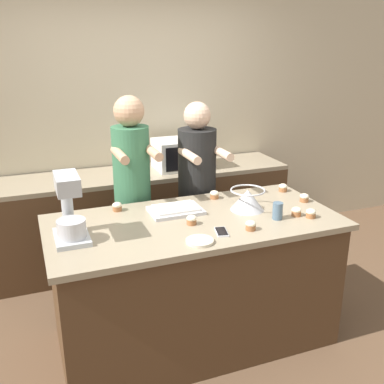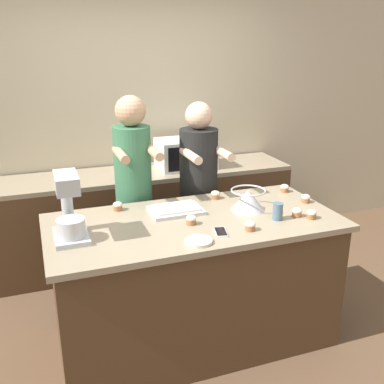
{
  "view_description": "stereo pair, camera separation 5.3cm",
  "coord_description": "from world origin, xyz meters",
  "px_view_note": "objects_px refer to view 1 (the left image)",
  "views": [
    {
      "loc": [
        -1.01,
        -2.57,
        2.07
      ],
      "look_at": [
        0.0,
        0.05,
        1.11
      ],
      "focal_mm": 42.0,
      "sensor_mm": 36.0,
      "label": 1
    },
    {
      "loc": [
        -0.96,
        -2.59,
        2.07
      ],
      "look_at": [
        0.0,
        0.05,
        1.11
      ],
      "focal_mm": 42.0,
      "sensor_mm": 36.0,
      "label": 2
    }
  ],
  "objects_px": {
    "microwave_oven": "(183,154)",
    "cupcake_7": "(251,225)",
    "drinking_glass": "(278,211)",
    "cupcake_5": "(117,207)",
    "baking_tray": "(176,210)",
    "cell_phone": "(221,232)",
    "person_left": "(133,196)",
    "cupcake_2": "(192,220)",
    "cupcake_3": "(296,211)",
    "small_plate": "(200,241)",
    "person_right": "(197,195)",
    "cupcake_6": "(283,188)",
    "cupcake_0": "(311,213)",
    "mixing_bowl": "(247,199)",
    "cupcake_1": "(304,198)",
    "cupcake_4": "(214,195)",
    "stand_mixer": "(69,212)"
  },
  "relations": [
    {
      "from": "baking_tray",
      "to": "cupcake_7",
      "type": "height_order",
      "value": "cupcake_7"
    },
    {
      "from": "cupcake_6",
      "to": "cupcake_5",
      "type": "bearing_deg",
      "value": 177.74
    },
    {
      "from": "person_right",
      "to": "microwave_oven",
      "type": "height_order",
      "value": "person_right"
    },
    {
      "from": "cupcake_7",
      "to": "stand_mixer",
      "type": "bearing_deg",
      "value": 166.4
    },
    {
      "from": "microwave_oven",
      "to": "cupcake_0",
      "type": "relative_size",
      "value": 8.02
    },
    {
      "from": "baking_tray",
      "to": "cell_phone",
      "type": "relative_size",
      "value": 2.3
    },
    {
      "from": "person_right",
      "to": "cupcake_6",
      "type": "height_order",
      "value": "person_right"
    },
    {
      "from": "mixing_bowl",
      "to": "cupcake_4",
      "type": "bearing_deg",
      "value": 112.49
    },
    {
      "from": "cupcake_5",
      "to": "cupcake_6",
      "type": "xyz_separation_m",
      "value": [
        1.31,
        -0.05,
        0.0
      ]
    },
    {
      "from": "cupcake_2",
      "to": "cupcake_3",
      "type": "xyz_separation_m",
      "value": [
        0.72,
        -0.12,
        0.0
      ]
    },
    {
      "from": "mixing_bowl",
      "to": "cupcake_1",
      "type": "height_order",
      "value": "mixing_bowl"
    },
    {
      "from": "person_left",
      "to": "microwave_oven",
      "type": "distance_m",
      "value": 0.98
    },
    {
      "from": "mixing_bowl",
      "to": "cupcake_6",
      "type": "distance_m",
      "value": 0.52
    },
    {
      "from": "person_left",
      "to": "cupcake_7",
      "type": "xyz_separation_m",
      "value": [
        0.53,
        -0.92,
        0.04
      ]
    },
    {
      "from": "small_plate",
      "to": "cupcake_5",
      "type": "height_order",
      "value": "cupcake_5"
    },
    {
      "from": "person_right",
      "to": "cupcake_0",
      "type": "relative_size",
      "value": 24.24
    },
    {
      "from": "person_left",
      "to": "small_plate",
      "type": "height_order",
      "value": "person_left"
    },
    {
      "from": "person_left",
      "to": "person_right",
      "type": "bearing_deg",
      "value": 0.04
    },
    {
      "from": "baking_tray",
      "to": "drinking_glass",
      "type": "distance_m",
      "value": 0.69
    },
    {
      "from": "mixing_bowl",
      "to": "cupcake_2",
      "type": "distance_m",
      "value": 0.48
    },
    {
      "from": "microwave_oven",
      "to": "cupcake_7",
      "type": "relative_size",
      "value": 8.02
    },
    {
      "from": "cupcake_5",
      "to": "person_right",
      "type": "bearing_deg",
      "value": 22.14
    },
    {
      "from": "person_left",
      "to": "cupcake_5",
      "type": "distance_m",
      "value": 0.35
    },
    {
      "from": "cupcake_6",
      "to": "cell_phone",
      "type": "bearing_deg",
      "value": -144.84
    },
    {
      "from": "person_right",
      "to": "small_plate",
      "type": "relative_size",
      "value": 9.68
    },
    {
      "from": "person_right",
      "to": "baking_tray",
      "type": "relative_size",
      "value": 4.48
    },
    {
      "from": "stand_mixer",
      "to": "small_plate",
      "type": "distance_m",
      "value": 0.78
    },
    {
      "from": "cupcake_6",
      "to": "cupcake_7",
      "type": "xyz_separation_m",
      "value": [
        -0.6,
        -0.58,
        0.0
      ]
    },
    {
      "from": "person_right",
      "to": "cupcake_5",
      "type": "height_order",
      "value": "person_right"
    },
    {
      "from": "person_left",
      "to": "microwave_oven",
      "type": "xyz_separation_m",
      "value": [
        0.67,
        0.71,
        0.11
      ]
    },
    {
      "from": "cupcake_5",
      "to": "cupcake_7",
      "type": "xyz_separation_m",
      "value": [
        0.71,
        -0.63,
        0.0
      ]
    },
    {
      "from": "cupcake_1",
      "to": "cupcake_7",
      "type": "height_order",
      "value": "same"
    },
    {
      "from": "person_right",
      "to": "baking_tray",
      "type": "height_order",
      "value": "person_right"
    },
    {
      "from": "baking_tray",
      "to": "cupcake_3",
      "type": "xyz_separation_m",
      "value": [
        0.74,
        -0.36,
        0.01
      ]
    },
    {
      "from": "person_left",
      "to": "cupcake_7",
      "type": "height_order",
      "value": "person_left"
    },
    {
      "from": "cupcake_6",
      "to": "cupcake_7",
      "type": "height_order",
      "value": "same"
    },
    {
      "from": "person_right",
      "to": "cupcake_2",
      "type": "distance_m",
      "value": 0.78
    },
    {
      "from": "stand_mixer",
      "to": "cupcake_3",
      "type": "xyz_separation_m",
      "value": [
        1.47,
        -0.16,
        -0.15
      ]
    },
    {
      "from": "cupcake_0",
      "to": "cupcake_2",
      "type": "distance_m",
      "value": 0.81
    },
    {
      "from": "mixing_bowl",
      "to": "microwave_oven",
      "type": "xyz_separation_m",
      "value": [
        -0.01,
        1.3,
        0.02
      ]
    },
    {
      "from": "stand_mixer",
      "to": "drinking_glass",
      "type": "xyz_separation_m",
      "value": [
        1.32,
        -0.16,
        -0.12
      ]
    },
    {
      "from": "drinking_glass",
      "to": "small_plate",
      "type": "xyz_separation_m",
      "value": [
        -0.62,
        -0.15,
        -0.05
      ]
    },
    {
      "from": "person_left",
      "to": "cupcake_0",
      "type": "relative_size",
      "value": 25.31
    },
    {
      "from": "small_plate",
      "to": "person_right",
      "type": "bearing_deg",
      "value": 69.14
    },
    {
      "from": "cupcake_3",
      "to": "mixing_bowl",
      "type": "bearing_deg",
      "value": 138.77
    },
    {
      "from": "drinking_glass",
      "to": "person_right",
      "type": "bearing_deg",
      "value": 106.68
    },
    {
      "from": "stand_mixer",
      "to": "cupcake_5",
      "type": "height_order",
      "value": "stand_mixer"
    },
    {
      "from": "drinking_glass",
      "to": "cupcake_5",
      "type": "distance_m",
      "value": 1.1
    },
    {
      "from": "cupcake_0",
      "to": "cupcake_4",
      "type": "xyz_separation_m",
      "value": [
        -0.45,
        0.58,
        0.0
      ]
    },
    {
      "from": "cupcake_2",
      "to": "cupcake_3",
      "type": "relative_size",
      "value": 1.0
    }
  ]
}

